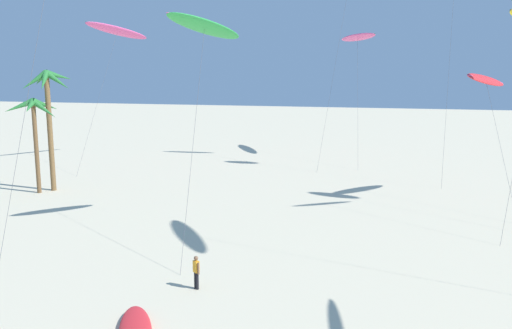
{
  "coord_description": "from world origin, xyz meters",
  "views": [
    {
      "loc": [
        8.93,
        -1.31,
        10.09
      ],
      "look_at": [
        3.51,
        18.8,
        6.44
      ],
      "focal_mm": 37.56,
      "sensor_mm": 36.0,
      "label": 1
    }
  ],
  "objects_px": {
    "palm_tree_1": "(34,115)",
    "flying_kite_2": "(118,31)",
    "palm_tree_0": "(48,97)",
    "flying_kite_5": "(486,80)",
    "person_foreground_walker": "(196,271)",
    "flying_kite_8": "(204,26)",
    "flying_kite_0": "(357,37)"
  },
  "relations": [
    {
      "from": "palm_tree_1",
      "to": "palm_tree_0",
      "type": "bearing_deg",
      "value": 61.45
    },
    {
      "from": "flying_kite_8",
      "to": "person_foreground_walker",
      "type": "xyz_separation_m",
      "value": [
        2.7,
        -8.86,
        -11.84
      ]
    },
    {
      "from": "palm_tree_1",
      "to": "flying_kite_0",
      "type": "relative_size",
      "value": 0.55
    },
    {
      "from": "palm_tree_1",
      "to": "flying_kite_0",
      "type": "xyz_separation_m",
      "value": [
        23.77,
        27.08,
        7.42
      ]
    },
    {
      "from": "palm_tree_0",
      "to": "flying_kite_5",
      "type": "distance_m",
      "value": 35.04
    },
    {
      "from": "palm_tree_1",
      "to": "flying_kite_2",
      "type": "relative_size",
      "value": 0.51
    },
    {
      "from": "palm_tree_0",
      "to": "palm_tree_1",
      "type": "distance_m",
      "value": 1.89
    },
    {
      "from": "palm_tree_0",
      "to": "flying_kite_8",
      "type": "height_order",
      "value": "flying_kite_8"
    },
    {
      "from": "flying_kite_5",
      "to": "flying_kite_8",
      "type": "xyz_separation_m",
      "value": [
        -17.77,
        -13.29,
        3.31
      ]
    },
    {
      "from": "flying_kite_2",
      "to": "flying_kite_8",
      "type": "distance_m",
      "value": 29.96
    },
    {
      "from": "palm_tree_1",
      "to": "person_foreground_walker",
      "type": "relative_size",
      "value": 4.92
    },
    {
      "from": "palm_tree_1",
      "to": "flying_kite_8",
      "type": "xyz_separation_m",
      "value": [
        17.4,
        -6.54,
        6.2
      ]
    },
    {
      "from": "flying_kite_5",
      "to": "person_foreground_walker",
      "type": "height_order",
      "value": "flying_kite_5"
    },
    {
      "from": "flying_kite_0",
      "to": "person_foreground_walker",
      "type": "distance_m",
      "value": 44.6
    },
    {
      "from": "palm_tree_1",
      "to": "flying_kite_8",
      "type": "height_order",
      "value": "flying_kite_8"
    },
    {
      "from": "flying_kite_0",
      "to": "flying_kite_5",
      "type": "distance_m",
      "value": 23.74
    },
    {
      "from": "palm_tree_1",
      "to": "flying_kite_8",
      "type": "distance_m",
      "value": 19.6
    },
    {
      "from": "flying_kite_2",
      "to": "person_foreground_walker",
      "type": "height_order",
      "value": "flying_kite_2"
    },
    {
      "from": "flying_kite_5",
      "to": "person_foreground_walker",
      "type": "bearing_deg",
      "value": -124.22
    },
    {
      "from": "flying_kite_0",
      "to": "flying_kite_8",
      "type": "bearing_deg",
      "value": -100.73
    },
    {
      "from": "flying_kite_2",
      "to": "palm_tree_1",
      "type": "bearing_deg",
      "value": -85.13
    },
    {
      "from": "flying_kite_8",
      "to": "palm_tree_0",
      "type": "bearing_deg",
      "value": 155.45
    },
    {
      "from": "palm_tree_0",
      "to": "flying_kite_0",
      "type": "relative_size",
      "value": 0.7
    },
    {
      "from": "flying_kite_5",
      "to": "person_foreground_walker",
      "type": "relative_size",
      "value": 6.35
    },
    {
      "from": "palm_tree_0",
      "to": "flying_kite_0",
      "type": "height_order",
      "value": "flying_kite_0"
    },
    {
      "from": "flying_kite_2",
      "to": "person_foreground_walker",
      "type": "xyz_separation_m",
      "value": [
        21.52,
        -32.11,
        -13.53
      ]
    },
    {
      "from": "palm_tree_0",
      "to": "person_foreground_walker",
      "type": "relative_size",
      "value": 6.34
    },
    {
      "from": "palm_tree_0",
      "to": "palm_tree_1",
      "type": "height_order",
      "value": "palm_tree_0"
    },
    {
      "from": "palm_tree_1",
      "to": "person_foreground_walker",
      "type": "distance_m",
      "value": 25.94
    },
    {
      "from": "flying_kite_0",
      "to": "flying_kite_2",
      "type": "bearing_deg",
      "value": -157.61
    },
    {
      "from": "palm_tree_0",
      "to": "person_foreground_walker",
      "type": "distance_m",
      "value": 26.5
    },
    {
      "from": "palm_tree_0",
      "to": "flying_kite_2",
      "type": "bearing_deg",
      "value": 97.44
    }
  ]
}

